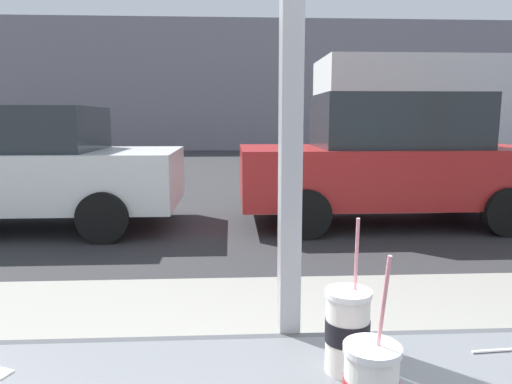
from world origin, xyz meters
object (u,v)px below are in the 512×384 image
(parked_car_white, at_px, (20,166))
(parked_car_red, at_px, (389,160))
(soda_cup_left, at_px, (347,330))
(box_truck, at_px, (463,116))

(parked_car_white, height_order, parked_car_red, parked_car_red)
(soda_cup_left, distance_m, parked_car_white, 6.59)
(parked_car_red, bearing_deg, parked_car_white, 180.00)
(soda_cup_left, bearing_deg, parked_car_white, 118.84)
(parked_car_white, xyz_separation_m, box_truck, (8.45, 4.36, 0.72))
(soda_cup_left, height_order, parked_car_white, parked_car_white)
(soda_cup_left, xyz_separation_m, box_truck, (5.27, 10.12, 0.49))
(soda_cup_left, height_order, parked_car_red, parked_car_red)
(box_truck, bearing_deg, soda_cup_left, -117.51)
(parked_car_white, relative_size, box_truck, 0.61)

